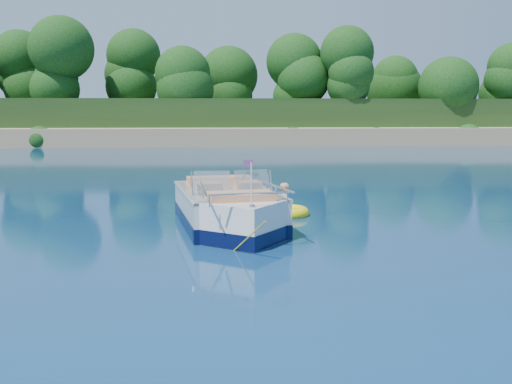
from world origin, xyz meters
TOP-DOWN VIEW (x-y plane):
  - ground at (0.00, 0.00)m, footprint 160.00×160.00m
  - shoreline at (0.00, 63.77)m, footprint 170.00×59.00m
  - treeline at (0.04, 41.01)m, footprint 150.00×7.12m
  - motorboat at (1.01, 1.61)m, footprint 2.90×6.26m
  - tow_tube at (2.67, 3.26)m, footprint 1.59×1.59m
  - boy at (2.60, 3.21)m, footprint 0.36×0.76m

SIDE VIEW (x-z plane):
  - ground at x=0.00m, z-range 0.00..0.00m
  - boy at x=2.60m, z-range -0.73..0.73m
  - tow_tube at x=2.67m, z-range -0.08..0.24m
  - motorboat at x=1.01m, z-range -0.64..1.46m
  - shoreline at x=0.00m, z-range -2.02..3.98m
  - treeline at x=0.04m, z-range 1.45..9.64m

